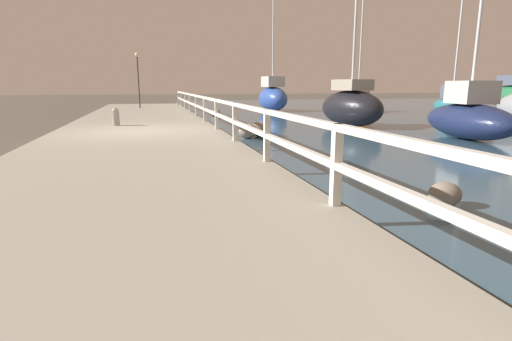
{
  "coord_description": "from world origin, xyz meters",
  "views": [
    {
      "loc": [
        0.37,
        -11.99,
        1.55
      ],
      "look_at": [
        3.0,
        -1.99,
        -0.66
      ],
      "focal_mm": 28.0,
      "sensor_mm": 36.0,
      "label": 1
    }
  ],
  "objects_px": {
    "sailboat_green": "(511,95)",
    "sailboat_navy": "(469,117)",
    "sailboat_black": "(351,106)",
    "sailboat_blue": "(273,97)",
    "sailboat_teal": "(452,105)",
    "sailboat_orange": "(358,102)",
    "mooring_bollard": "(116,117)",
    "dock_lamp": "(138,68)"
  },
  "relations": [
    {
      "from": "sailboat_green",
      "to": "sailboat_navy",
      "type": "xyz_separation_m",
      "value": [
        -13.7,
        -11.43,
        -0.27
      ]
    },
    {
      "from": "sailboat_black",
      "to": "sailboat_blue",
      "type": "bearing_deg",
      "value": 79.91
    },
    {
      "from": "sailboat_black",
      "to": "sailboat_teal",
      "type": "bearing_deg",
      "value": 13.19
    },
    {
      "from": "sailboat_orange",
      "to": "sailboat_blue",
      "type": "xyz_separation_m",
      "value": [
        -4.68,
        1.97,
        0.29
      ]
    },
    {
      "from": "mooring_bollard",
      "to": "sailboat_green",
      "type": "height_order",
      "value": "sailboat_green"
    },
    {
      "from": "sailboat_navy",
      "to": "sailboat_teal",
      "type": "distance_m",
      "value": 9.32
    },
    {
      "from": "sailboat_navy",
      "to": "sailboat_black",
      "type": "height_order",
      "value": "sailboat_black"
    },
    {
      "from": "mooring_bollard",
      "to": "sailboat_green",
      "type": "distance_m",
      "value": 24.89
    },
    {
      "from": "mooring_bollard",
      "to": "sailboat_blue",
      "type": "height_order",
      "value": "sailboat_blue"
    },
    {
      "from": "sailboat_orange",
      "to": "sailboat_black",
      "type": "bearing_deg",
      "value": -111.0
    },
    {
      "from": "sailboat_orange",
      "to": "sailboat_green",
      "type": "xyz_separation_m",
      "value": [
        10.76,
        -0.44,
        0.33
      ]
    },
    {
      "from": "mooring_bollard",
      "to": "sailboat_black",
      "type": "height_order",
      "value": "sailboat_black"
    },
    {
      "from": "dock_lamp",
      "to": "sailboat_navy",
      "type": "bearing_deg",
      "value": -57.16
    },
    {
      "from": "sailboat_green",
      "to": "sailboat_navy",
      "type": "bearing_deg",
      "value": -119.37
    },
    {
      "from": "sailboat_navy",
      "to": "sailboat_orange",
      "type": "bearing_deg",
      "value": 83.97
    },
    {
      "from": "sailboat_blue",
      "to": "dock_lamp",
      "type": "bearing_deg",
      "value": 169.62
    },
    {
      "from": "sailboat_orange",
      "to": "sailboat_navy",
      "type": "relative_size",
      "value": 0.99
    },
    {
      "from": "sailboat_navy",
      "to": "sailboat_teal",
      "type": "bearing_deg",
      "value": 60.12
    },
    {
      "from": "dock_lamp",
      "to": "sailboat_navy",
      "type": "relative_size",
      "value": 0.48
    },
    {
      "from": "sailboat_navy",
      "to": "sailboat_teal",
      "type": "xyz_separation_m",
      "value": [
        5.71,
        7.37,
        -0.04
      ]
    },
    {
      "from": "sailboat_green",
      "to": "sailboat_navy",
      "type": "height_order",
      "value": "sailboat_green"
    },
    {
      "from": "sailboat_green",
      "to": "sailboat_teal",
      "type": "height_order",
      "value": "sailboat_green"
    },
    {
      "from": "dock_lamp",
      "to": "sailboat_teal",
      "type": "relative_size",
      "value": 0.5
    },
    {
      "from": "sailboat_green",
      "to": "dock_lamp",
      "type": "bearing_deg",
      "value": -167.5
    },
    {
      "from": "mooring_bollard",
      "to": "sailboat_orange",
      "type": "distance_m",
      "value": 15.14
    },
    {
      "from": "mooring_bollard",
      "to": "sailboat_black",
      "type": "relative_size",
      "value": 0.09
    },
    {
      "from": "sailboat_orange",
      "to": "sailboat_navy",
      "type": "distance_m",
      "value": 12.22
    },
    {
      "from": "sailboat_teal",
      "to": "dock_lamp",
      "type": "bearing_deg",
      "value": 177.44
    },
    {
      "from": "mooring_bollard",
      "to": "sailboat_blue",
      "type": "distance_m",
      "value": 12.78
    },
    {
      "from": "sailboat_navy",
      "to": "sailboat_teal",
      "type": "height_order",
      "value": "sailboat_navy"
    },
    {
      "from": "sailboat_navy",
      "to": "sailboat_black",
      "type": "distance_m",
      "value": 4.41
    },
    {
      "from": "sailboat_blue",
      "to": "sailboat_teal",
      "type": "relative_size",
      "value": 1.23
    },
    {
      "from": "sailboat_blue",
      "to": "sailboat_black",
      "type": "xyz_separation_m",
      "value": [
        0.12,
        -9.73,
        -0.1
      ]
    },
    {
      "from": "sailboat_green",
      "to": "sailboat_teal",
      "type": "relative_size",
      "value": 1.36
    },
    {
      "from": "dock_lamp",
      "to": "sailboat_orange",
      "type": "xyz_separation_m",
      "value": [
        12.5,
        -2.95,
        -1.91
      ]
    },
    {
      "from": "sailboat_teal",
      "to": "sailboat_green",
      "type": "bearing_deg",
      "value": 50.36
    },
    {
      "from": "dock_lamp",
      "to": "sailboat_blue",
      "type": "bearing_deg",
      "value": -7.13
    },
    {
      "from": "mooring_bollard",
      "to": "sailboat_orange",
      "type": "relative_size",
      "value": 0.09
    },
    {
      "from": "sailboat_green",
      "to": "sailboat_navy",
      "type": "distance_m",
      "value": 17.84
    },
    {
      "from": "dock_lamp",
      "to": "sailboat_teal",
      "type": "height_order",
      "value": "sailboat_teal"
    },
    {
      "from": "sailboat_navy",
      "to": "sailboat_blue",
      "type": "bearing_deg",
      "value": 105.07
    },
    {
      "from": "mooring_bollard",
      "to": "dock_lamp",
      "type": "relative_size",
      "value": 0.19
    }
  ]
}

